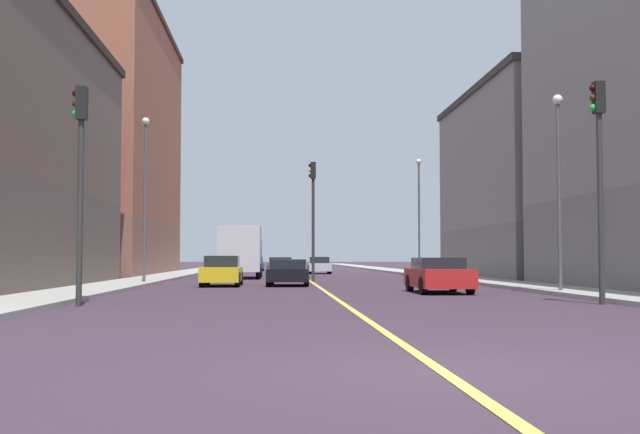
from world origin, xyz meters
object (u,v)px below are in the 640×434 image
Objects in this scene: street_lamp_right_near at (145,183)px; building_right_midblock at (106,146)px; car_teal at (254,264)px; street_lamp_left_far at (419,205)px; car_silver at (319,266)px; traffic_light_left_near at (599,160)px; street_lamp_left_near at (559,171)px; car_red at (439,275)px; car_yellow at (222,272)px; traffic_light_median_far at (313,205)px; car_black at (288,272)px; building_left_mid at (534,184)px; traffic_light_right_near at (80,163)px; car_orange at (280,265)px; box_truck at (241,251)px.

building_right_midblock is at bearing 107.11° from street_lamp_right_near.
street_lamp_left_far is at bearing -59.65° from car_teal.
building_right_midblock is 5.83× the size of car_teal.
traffic_light_left_near is at bearing -82.20° from car_silver.
car_red is (-4.07, 1.39, -3.74)m from street_lamp_left_near.
car_silver is at bearing 77.28° from car_yellow.
traffic_light_median_far is 9.41m from street_lamp_right_near.
car_teal is at bearing 93.80° from car_black.
street_lamp_left_far is 1.84× the size of car_silver.
street_lamp_left_near is (-6.12, -20.82, -1.50)m from building_left_mid.
car_red is 33.51m from car_silver.
building_left_mid is 8.92m from street_lamp_left_far.
car_black is (5.88, 14.87, -3.24)m from traffic_light_right_near.
car_orange is 13.17m from box_truck.
building_right_midblock is 15.72m from box_truck.
car_silver is at bearing 94.32° from car_red.
street_lamp_left_far is at bearing 56.09° from car_yellow.
building_left_mid reaches higher than box_truck.
street_lamp_right_near is 37.60m from car_teal.
street_lamp_left_far is (15.36, 33.15, 1.12)m from traffic_light_right_near.
car_black is at bearing -89.52° from car_orange.
street_lamp_left_far is at bearing -48.96° from car_silver.
building_right_midblock is 2.90× the size of street_lamp_left_far.
street_lamp_left_far reaches higher than street_lamp_left_near.
street_lamp_left_near is 1.70× the size of car_yellow.
car_silver is (-2.52, 33.42, -0.01)m from car_red.
street_lamp_left_near is at bearing -34.67° from car_yellow.
car_silver is 14.12m from car_teal.
building_left_mid is 2.86× the size of traffic_light_median_far.
car_teal is at bearing 99.76° from car_red.
traffic_light_median_far is 0.93× the size of street_lamp_left_near.
traffic_light_right_near is at bearing -147.12° from car_red.
street_lamp_left_near reaches higher than box_truck.
car_silver is (9.75, 24.10, -4.23)m from street_lamp_right_near.
traffic_light_left_near is 22.62m from street_lamp_right_near.
traffic_light_left_near is 1.50× the size of car_red.
traffic_light_right_near is 1.44× the size of car_yellow.
traffic_light_left_near is at bearing -59.55° from building_right_midblock.
building_left_mid is 22.85m from car_yellow.
building_left_mid reaches higher than street_lamp_left_far.
street_lamp_left_near is at bearing 80.25° from traffic_light_left_near.
building_left_mid reaches higher than car_orange.
building_left_mid is at bearing 33.18° from car_yellow.
traffic_light_median_far is at bearing 76.93° from car_black.
street_lamp_left_near is at bearing -75.85° from car_teal.
street_lamp_left_far is 13.87m from box_truck.
building_right_midblock is at bearing 101.01° from traffic_light_right_near.
building_left_mid is at bearing 37.26° from car_black.
street_lamp_right_near is at bearing -112.03° from car_silver.
street_lamp_right_near reaches higher than traffic_light_median_far.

